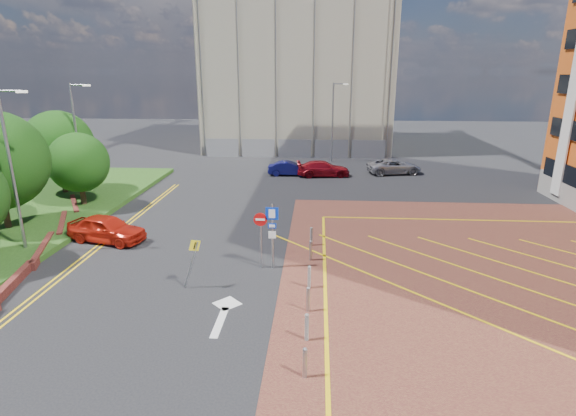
# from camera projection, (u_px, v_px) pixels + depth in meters

# --- Properties ---
(ground) EXTENTS (140.00, 140.00, 0.00)m
(ground) POSITION_uv_depth(u_px,v_px,m) (260.00, 276.00, 20.67)
(ground) COLOR black
(ground) RESTS_ON ground
(forecourt) EXTENTS (26.00, 26.00, 0.02)m
(forecourt) POSITION_uv_depth(u_px,v_px,m) (575.00, 286.00, 19.77)
(forecourt) COLOR brown
(forecourt) RESTS_ON ground
(retaining_wall) EXTENTS (6.06, 20.33, 0.40)m
(retaining_wall) POSITION_uv_depth(u_px,v_px,m) (39.00, 250.00, 23.28)
(retaining_wall) COLOR maroon
(retaining_wall) RESTS_ON ground
(tree_c) EXTENTS (4.00, 4.00, 4.90)m
(tree_c) POSITION_uv_depth(u_px,v_px,m) (78.00, 163.00, 30.16)
(tree_c) COLOR #3D2B1C
(tree_c) RESTS_ON grass_bed
(tree_d) EXTENTS (5.00, 5.00, 6.08)m
(tree_d) POSITION_uv_depth(u_px,v_px,m) (59.00, 145.00, 33.01)
(tree_d) COLOR #3D2B1C
(tree_d) RESTS_ON grass_bed
(lamp_left_near) EXTENTS (1.53, 0.16, 8.00)m
(lamp_left_near) POSITION_uv_depth(u_px,v_px,m) (12.00, 165.00, 22.02)
(lamp_left_near) COLOR #9EA0A8
(lamp_left_near) RESTS_ON grass_bed
(lamp_left_far) EXTENTS (1.53, 0.16, 8.00)m
(lamp_left_far) POSITION_uv_depth(u_px,v_px,m) (78.00, 136.00, 31.70)
(lamp_left_far) COLOR #9EA0A8
(lamp_left_far) RESTS_ON grass_bed
(lamp_back) EXTENTS (1.53, 0.16, 8.00)m
(lamp_back) POSITION_uv_depth(u_px,v_px,m) (333.00, 119.00, 45.87)
(lamp_back) COLOR #9EA0A8
(lamp_back) RESTS_ON ground
(sign_cluster) EXTENTS (1.17, 0.12, 3.20)m
(sign_cluster) POSITION_uv_depth(u_px,v_px,m) (268.00, 230.00, 21.02)
(sign_cluster) COLOR #9EA0A8
(sign_cluster) RESTS_ON ground
(warning_sign) EXTENTS (0.82, 0.43, 2.24)m
(warning_sign) POSITION_uv_depth(u_px,v_px,m) (192.00, 258.00, 19.16)
(warning_sign) COLOR #9EA0A8
(warning_sign) RESTS_ON ground
(bollard_row) EXTENTS (0.14, 11.14, 0.90)m
(bollard_row) POSITION_uv_depth(u_px,v_px,m) (309.00, 285.00, 18.79)
(bollard_row) COLOR #9EA0A8
(bollard_row) RESTS_ON forecourt
(construction_building) EXTENTS (21.20, 19.20, 22.00)m
(construction_building) POSITION_uv_depth(u_px,v_px,m) (299.00, 55.00, 55.65)
(construction_building) COLOR #B0A590
(construction_building) RESTS_ON ground
(construction_fence) EXTENTS (21.60, 0.06, 2.00)m
(construction_fence) POSITION_uv_depth(u_px,v_px,m) (304.00, 149.00, 48.95)
(construction_fence) COLOR gray
(construction_fence) RESTS_ON ground
(car_red_left) EXTENTS (4.66, 2.77, 1.49)m
(car_red_left) POSITION_uv_depth(u_px,v_px,m) (107.00, 229.00, 24.76)
(car_red_left) COLOR red
(car_red_left) RESTS_ON ground
(car_blue_back) EXTENTS (3.86, 1.47, 1.26)m
(car_blue_back) POSITION_uv_depth(u_px,v_px,m) (289.00, 168.00, 40.73)
(car_blue_back) COLOR navy
(car_blue_back) RESTS_ON ground
(car_red_back) EXTENTS (4.93, 2.47, 1.37)m
(car_red_back) POSITION_uv_depth(u_px,v_px,m) (323.00, 169.00, 40.33)
(car_red_back) COLOR maroon
(car_red_back) RESTS_ON ground
(car_silver_back) EXTENTS (5.28, 3.24, 1.36)m
(car_silver_back) POSITION_uv_depth(u_px,v_px,m) (394.00, 166.00, 41.35)
(car_silver_back) COLOR #A3A2A9
(car_silver_back) RESTS_ON ground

